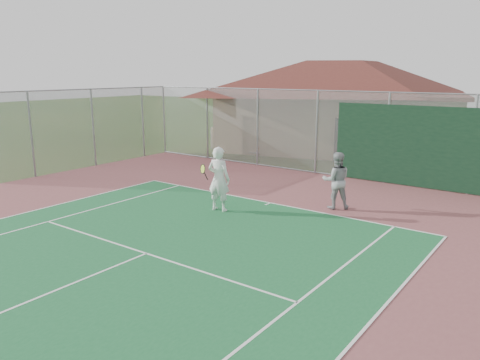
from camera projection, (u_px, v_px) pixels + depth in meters
name	position (u px, v px, depth m)	size (l,w,h in m)	color
back_fence	(389.00, 141.00, 17.87)	(20.08, 0.11, 3.53)	gray
side_fence_left	(93.00, 128.00, 21.31)	(0.08, 9.00, 3.50)	gray
clubhouse	(342.00, 96.00, 26.02)	(15.16, 12.04, 5.75)	tan
bleachers	(247.00, 138.00, 25.85)	(3.77, 2.73, 1.24)	#9E3724
player_white_front	(219.00, 179.00, 14.40)	(0.96, 0.71, 2.01)	white
player_grey_back	(336.00, 181.00, 14.68)	(1.11, 1.06, 1.80)	#9A9C9E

